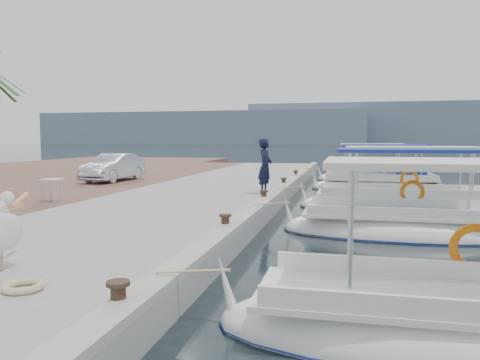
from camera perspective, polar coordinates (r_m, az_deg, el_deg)
name	(u,v)px	position (r m, az deg, el deg)	size (l,w,h in m)	color
ground	(267,224)	(13.79, 3.28, -5.36)	(400.00, 400.00, 0.00)	black
concrete_quay	(215,194)	(19.24, -3.10, -1.66)	(6.00, 40.00, 0.50)	gray
quay_curb	(282,188)	(18.64, 5.14, -0.92)	(0.44, 40.00, 0.12)	#9F988D
cobblestone_strip	(104,191)	(21.15, -16.26, -1.25)	(4.00, 40.00, 0.50)	brown
distant_hills	(411,127)	(216.68, 20.08, 6.06)	(330.00, 60.00, 18.00)	slate
fishing_caique_a	(466,336)	(6.50, 25.88, -16.72)	(6.16, 2.04, 2.83)	silver
fishing_caique_b	(405,230)	(12.98, 19.50, -5.73)	(6.37, 2.45, 2.83)	silver
fishing_caique_c	(404,206)	(17.47, 19.35, -3.02)	(7.35, 2.34, 2.83)	silver
fishing_caique_d	(381,186)	(23.80, 16.85, -0.72)	(6.53, 2.43, 2.83)	silver
fishing_caique_e	(368,179)	(28.84, 15.37, 0.14)	(5.97, 2.08, 2.83)	silver
mooring_bollards	(264,194)	(15.21, 2.92, -1.75)	(0.28, 20.28, 0.33)	black
fisherman	(265,166)	(16.87, 3.09, 1.68)	(0.73, 0.48, 2.01)	black
parked_car	(113,167)	(22.93, -15.19, 1.50)	(1.37, 3.93, 1.30)	#AFB8C8
folding_table	(52,185)	(15.92, -21.93, -0.61)	(0.55, 0.55, 0.73)	silver
rope_coil	(23,286)	(6.90, -24.89, -11.69)	(0.54, 0.54, 0.10)	#C6B284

